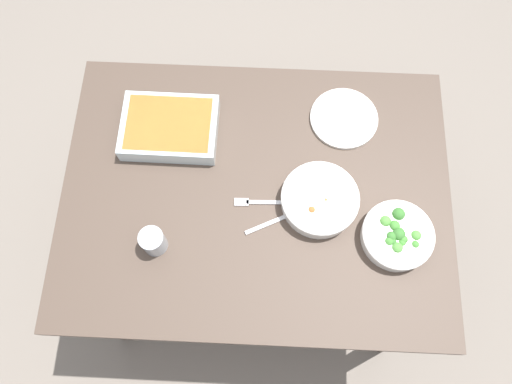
{
  "coord_description": "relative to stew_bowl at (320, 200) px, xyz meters",
  "views": [
    {
      "loc": [
        0.02,
        -0.52,
        2.16
      ],
      "look_at": [
        0.0,
        0.0,
        0.74
      ],
      "focal_mm": 34.38,
      "sensor_mm": 36.0,
      "label": 1
    }
  ],
  "objects": [
    {
      "name": "drink_cup",
      "position": [
        -0.48,
        -0.15,
        0.01
      ],
      "size": [
        0.07,
        0.07,
        0.08
      ],
      "color": "#B2BCC6",
      "rests_on": "dining_table"
    },
    {
      "name": "ground_plane",
      "position": [
        -0.19,
        0.03,
        -0.77
      ],
      "size": [
        6.0,
        6.0,
        0.0
      ],
      "primitive_type": "plane",
      "color": "slate"
    },
    {
      "name": "dining_table",
      "position": [
        -0.19,
        0.03,
        -0.12
      ],
      "size": [
        1.2,
        0.9,
        0.74
      ],
      "color": "#4C3D33",
      "rests_on": "ground_plane"
    },
    {
      "name": "stew_bowl",
      "position": [
        0.0,
        0.0,
        0.0
      ],
      "size": [
        0.24,
        0.24,
        0.06
      ],
      "color": "white",
      "rests_on": "dining_table"
    },
    {
      "name": "spoon_by_stew",
      "position": [
        -0.12,
        -0.06,
        -0.03
      ],
      "size": [
        0.17,
        0.09,
        0.01
      ],
      "color": "silver",
      "rests_on": "dining_table"
    },
    {
      "name": "broccoli_bowl",
      "position": [
        0.23,
        -0.1,
        -0.0
      ],
      "size": [
        0.21,
        0.21,
        0.07
      ],
      "color": "white",
      "rests_on": "dining_table"
    },
    {
      "name": "fork_on_table",
      "position": [
        -0.18,
        -0.01,
        -0.03
      ],
      "size": [
        0.18,
        0.03,
        0.01
      ],
      "color": "silver",
      "rests_on": "dining_table"
    },
    {
      "name": "side_plate",
      "position": [
        0.08,
        0.29,
        -0.03
      ],
      "size": [
        0.22,
        0.22,
        0.01
      ],
      "primitive_type": "cylinder",
      "color": "silver",
      "rests_on": "dining_table"
    },
    {
      "name": "baking_dish",
      "position": [
        -0.47,
        0.22,
        0.0
      ],
      "size": [
        0.3,
        0.22,
        0.06
      ],
      "color": "silver",
      "rests_on": "dining_table"
    }
  ]
}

